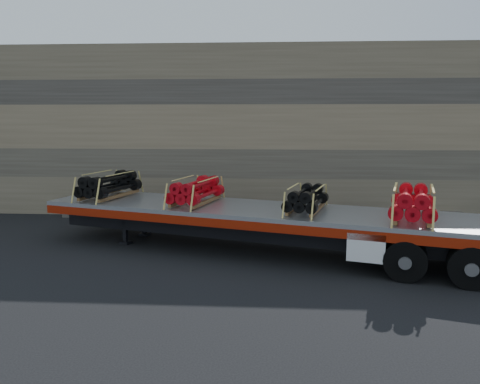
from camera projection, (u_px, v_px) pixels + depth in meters
The scene contains 7 objects.
ground at pixel (272, 251), 14.44m from camera, with size 120.00×120.00×0.00m, color black.
rock_wall at pixel (272, 131), 20.28m from camera, with size 44.00×3.00×7.00m, color #7A6B54.
trailer at pixel (262, 230), 14.25m from camera, with size 13.89×2.67×1.39m, color #B0B2B7, non-canonical shape.
bundle_front at pixel (109, 186), 15.92m from camera, with size 1.14×2.28×0.81m, color black, non-canonical shape.
bundle_midfront at pixel (196, 192), 14.82m from camera, with size 1.08×2.15×0.76m, color red, non-canonical shape.
bundle_midrear at pixel (306, 199), 13.62m from camera, with size 0.97×1.95×0.69m, color black, non-canonical shape.
bundle_rear at pixel (413, 204), 12.62m from camera, with size 1.16×2.31×0.82m, color red, non-canonical shape.
Camera 1 is at (-0.11, -13.99, 4.14)m, focal length 35.00 mm.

